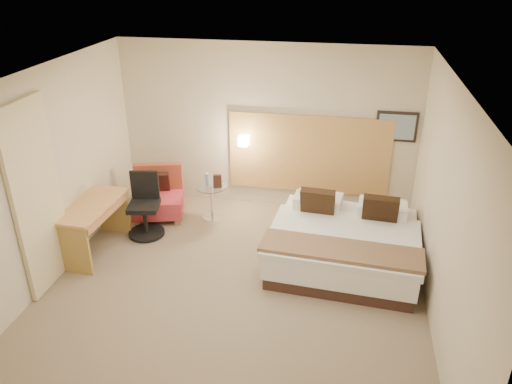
% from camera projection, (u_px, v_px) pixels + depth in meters
% --- Properties ---
extents(floor, '(4.80, 5.00, 0.02)m').
position_uv_depth(floor, '(233.00, 290.00, 6.42)').
color(floor, '#806E56').
rests_on(floor, ground).
extents(ceiling, '(4.80, 5.00, 0.02)m').
position_uv_depth(ceiling, '(228.00, 79.00, 5.22)').
color(ceiling, white).
rests_on(ceiling, floor).
extents(wall_back, '(4.80, 0.02, 2.70)m').
position_uv_depth(wall_back, '(267.00, 127.00, 8.04)').
color(wall_back, beige).
rests_on(wall_back, floor).
extents(wall_front, '(4.80, 0.02, 2.70)m').
position_uv_depth(wall_front, '(151.00, 346.00, 3.60)').
color(wall_front, beige).
rests_on(wall_front, floor).
extents(wall_left, '(0.02, 5.00, 2.70)m').
position_uv_depth(wall_left, '(43.00, 179.00, 6.22)').
color(wall_left, beige).
rests_on(wall_left, floor).
extents(wall_right, '(0.02, 5.00, 2.70)m').
position_uv_depth(wall_right, '(446.00, 213.00, 5.42)').
color(wall_right, beige).
rests_on(wall_right, floor).
extents(headboard_panel, '(2.60, 0.04, 1.30)m').
position_uv_depth(headboard_panel, '(308.00, 154.00, 8.06)').
color(headboard_panel, '#BA8748').
rests_on(headboard_panel, wall_back).
extents(art_frame, '(0.62, 0.03, 0.47)m').
position_uv_depth(art_frame, '(397.00, 127.00, 7.61)').
color(art_frame, black).
rests_on(art_frame, wall_back).
extents(art_canvas, '(0.54, 0.01, 0.39)m').
position_uv_depth(art_canvas, '(397.00, 127.00, 7.59)').
color(art_canvas, '#778EA4').
rests_on(art_canvas, wall_back).
extents(lamp_arm, '(0.02, 0.12, 0.02)m').
position_uv_depth(lamp_arm, '(244.00, 140.00, 8.10)').
color(lamp_arm, silver).
rests_on(lamp_arm, wall_back).
extents(lamp_shade, '(0.15, 0.15, 0.15)m').
position_uv_depth(lamp_shade, '(244.00, 141.00, 8.05)').
color(lamp_shade, '#FDECC5').
rests_on(lamp_shade, wall_back).
extents(curtain, '(0.06, 0.90, 2.42)m').
position_uv_depth(curtain, '(37.00, 198.00, 6.05)').
color(curtain, beige).
rests_on(curtain, wall_left).
extents(bottle_a, '(0.07, 0.07, 0.20)m').
position_uv_depth(bottle_a, '(207.00, 179.00, 7.87)').
color(bottle_a, '#92AAE2').
rests_on(bottle_a, side_table).
extents(menu_folder, '(0.14, 0.08, 0.22)m').
position_uv_depth(menu_folder, '(217.00, 181.00, 7.79)').
color(menu_folder, '#3C1F18').
rests_on(menu_folder, side_table).
extents(bed, '(2.09, 2.05, 0.96)m').
position_uv_depth(bed, '(344.00, 241.00, 6.86)').
color(bed, '#38221C').
rests_on(bed, floor).
extents(lounge_chair, '(0.92, 0.85, 0.82)m').
position_uv_depth(lounge_chair, '(158.00, 197.00, 8.06)').
color(lounge_chair, tan).
rests_on(lounge_chair, floor).
extents(side_table, '(0.62, 0.62, 0.56)m').
position_uv_depth(side_table, '(212.00, 200.00, 8.00)').
color(side_table, white).
rests_on(side_table, floor).
extents(desk, '(0.61, 1.24, 0.76)m').
position_uv_depth(desk, '(94.00, 214.00, 6.97)').
color(desk, tan).
rests_on(desk, floor).
extents(desk_chair, '(0.63, 0.63, 0.96)m').
position_uv_depth(desk_chair, '(145.00, 210.00, 7.51)').
color(desk_chair, black).
rests_on(desk_chair, floor).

